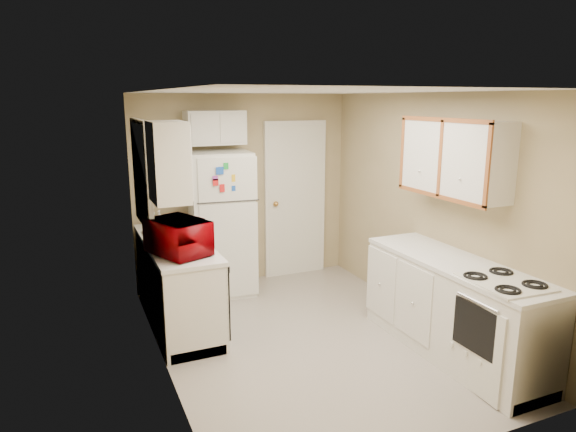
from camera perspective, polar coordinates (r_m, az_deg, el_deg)
name	(u,v)px	position (r m, az deg, el deg)	size (l,w,h in m)	color
floor	(308,338)	(5.27, 2.24, -13.43)	(3.80, 3.80, 0.00)	#B4AAA0
ceiling	(310,91)	(4.72, 2.50, 13.67)	(3.80, 3.80, 0.00)	white
wall_left	(159,237)	(4.44, -14.11, -2.31)	(3.80, 3.80, 0.00)	tan
wall_right	(429,209)	(5.60, 15.36, 0.73)	(3.80, 3.80, 0.00)	tan
wall_back	(244,190)	(6.58, -4.90, 2.92)	(2.80, 2.80, 0.00)	tan
wall_front	(444,288)	(3.33, 16.96, -7.64)	(2.80, 2.80, 0.00)	tan
left_counter	(177,282)	(5.56, -12.22, -7.22)	(0.60, 1.80, 0.90)	silver
dishwasher	(220,294)	(5.06, -7.60, -8.60)	(0.03, 0.58, 0.72)	black
sink	(172,241)	(5.58, -12.73, -2.76)	(0.54, 0.74, 0.16)	gray
microwave	(179,239)	(4.94, -12.03, -2.48)	(0.33, 0.60, 0.40)	#830005
soap_bottle	(160,220)	(5.95, -14.08, -0.46)	(0.10, 0.10, 0.21)	silver
window_blinds	(143,173)	(5.39, -15.84, 4.57)	(0.10, 0.98, 1.08)	silver
upper_cabinet_left	(168,162)	(4.57, -13.14, 5.84)	(0.30, 0.45, 0.70)	silver
refrigerator	(221,223)	(6.26, -7.50, -0.78)	(0.71, 0.69, 1.73)	silver
cabinet_over_fridge	(215,128)	(6.23, -8.12, 9.69)	(0.70, 0.30, 0.40)	silver
interior_door	(295,200)	(6.83, 0.81, 1.80)	(0.86, 0.06, 2.08)	silver
right_counter	(453,308)	(5.05, 17.90, -9.69)	(0.60, 2.00, 0.90)	silver
stove	(498,342)	(4.67, 22.32, -12.83)	(0.51, 0.63, 0.77)	silver
upper_cabinet_right	(454,158)	(5.03, 18.00, 6.17)	(0.30, 1.20, 0.70)	silver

